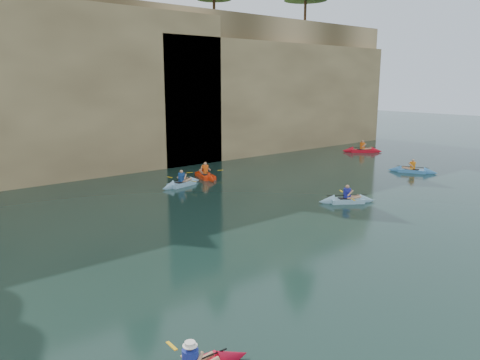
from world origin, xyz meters
TOP-DOWN VIEW (x-y plane):
  - ground at (0.00, 0.00)m, footprint 160.00×160.00m
  - cliff_slab_center at (2.00, 22.60)m, footprint 24.00×2.40m
  - cliff_slab_east at (22.00, 22.60)m, footprint 26.00×2.40m
  - sea_cave_east at (10.00, 21.95)m, footprint 5.00×1.00m
  - kayaker_ltblue_near at (11.11, 7.00)m, footprint 2.90×2.28m
  - kayaker_red_far at (9.21, 16.96)m, footprint 2.44×3.58m
  - kayaker_ltblue_mid at (6.70, 15.93)m, footprint 3.28×2.36m
  - kayaker_blue_east at (21.29, 9.19)m, footprint 2.12×3.26m
  - kayaker_extra_east at (26.51, 17.09)m, footprint 3.02×3.04m

SIDE VIEW (x-z plane):
  - ground at x=0.00m, z-range 0.00..0.00m
  - kayaker_blue_east at x=21.29m, z-range -0.44..0.72m
  - kayaker_ltblue_near at x=11.11m, z-range -0.45..0.74m
  - kayaker_ltblue_mid at x=6.70m, z-range -0.46..0.76m
  - kayaker_red_far at x=9.21m, z-range -0.49..0.80m
  - kayaker_extra_east at x=26.51m, z-range -0.50..0.83m
  - sea_cave_east at x=10.00m, z-range 0.00..4.50m
  - cliff_slab_east at x=22.00m, z-range 0.00..9.84m
  - cliff_slab_center at x=2.00m, z-range 0.00..11.40m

